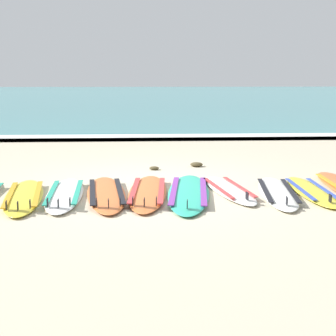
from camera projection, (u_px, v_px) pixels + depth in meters
name	position (u px, v px, depth m)	size (l,w,h in m)	color
ground_plane	(150.00, 187.00, 7.55)	(80.00, 80.00, 0.00)	#C1B599
sea	(145.00, 95.00, 42.22)	(80.00, 60.00, 0.10)	teal
wave_foam_strip	(148.00, 138.00, 13.18)	(80.00, 0.71, 0.11)	white
surfboard_1	(24.00, 196.00, 6.85)	(0.89, 2.24, 0.18)	yellow
surfboard_2	(65.00, 194.00, 6.97)	(0.68, 2.18, 0.18)	white
surfboard_3	(106.00, 193.00, 7.02)	(0.84, 2.35, 0.18)	orange
surfboard_4	(148.00, 192.00, 7.09)	(0.71, 2.35, 0.18)	orange
surfboard_5	(189.00, 193.00, 7.06)	(0.90, 2.55, 0.18)	#2DB793
surfboard_6	(228.00, 189.00, 7.26)	(0.81, 2.01, 0.18)	white
surfboard_7	(277.00, 192.00, 7.08)	(0.81, 2.17, 0.18)	silver
surfboard_8	(311.00, 191.00, 7.16)	(0.53, 1.99, 0.18)	yellow
seaweed_clump_near_shoreline	(154.00, 168.00, 8.95)	(0.19, 0.15, 0.07)	#4C4228
seaweed_clump_mid_sand	(196.00, 164.00, 9.26)	(0.25, 0.20, 0.09)	#4C4228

